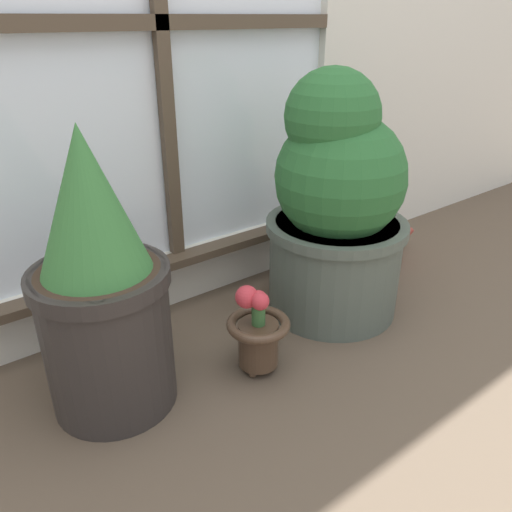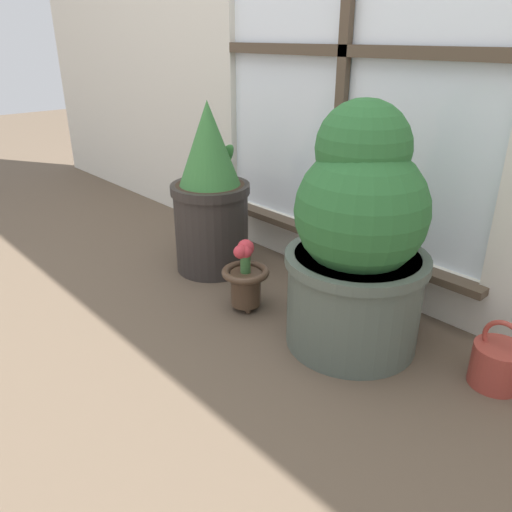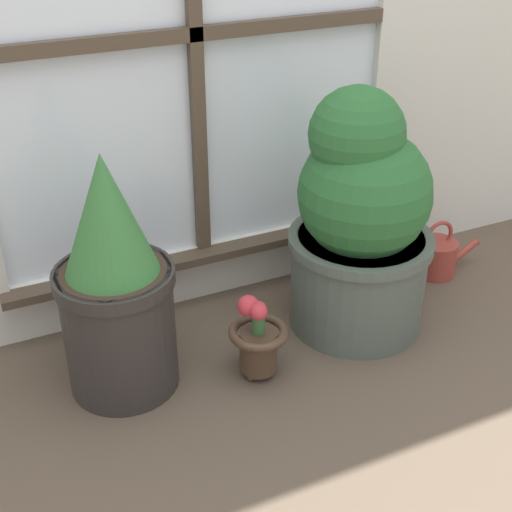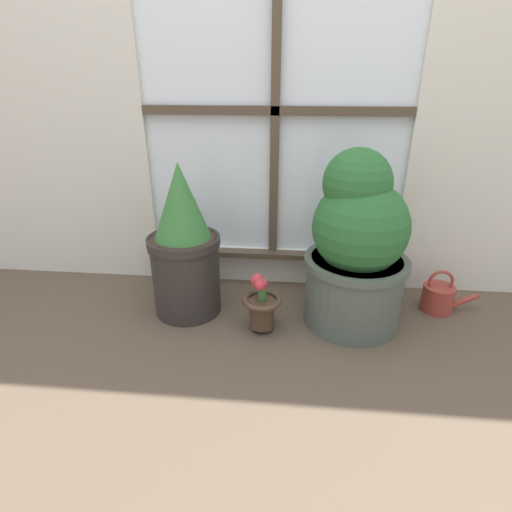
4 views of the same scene
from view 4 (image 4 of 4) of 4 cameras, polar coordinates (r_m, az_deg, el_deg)
The scene contains 5 objects.
ground_plane at distance 1.43m, azimuth 0.83°, elevation -14.49°, with size 10.00×10.00×0.00m, color brown.
potted_plant_left at distance 1.59m, azimuth -10.22°, elevation 1.11°, with size 0.28×0.28×0.62m.
potted_plant_right at distance 1.52m, azimuth 14.22°, elevation 1.18°, with size 0.39×0.39×0.68m.
flower_vase at distance 1.51m, azimuth 0.80°, elevation -6.92°, with size 0.15×0.15×0.23m.
watering_can at distance 1.83m, azimuth 24.62°, elevation -5.36°, with size 0.23×0.13×0.18m.
Camera 4 is at (0.09, -1.11, 0.90)m, focal length 28.00 mm.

